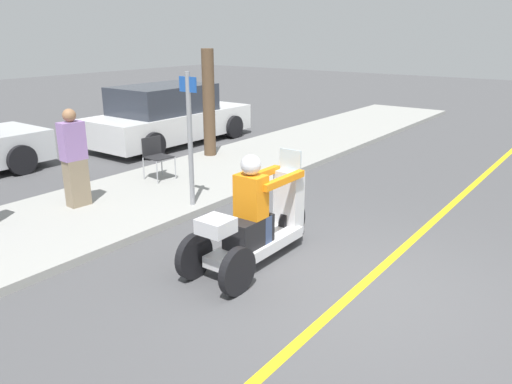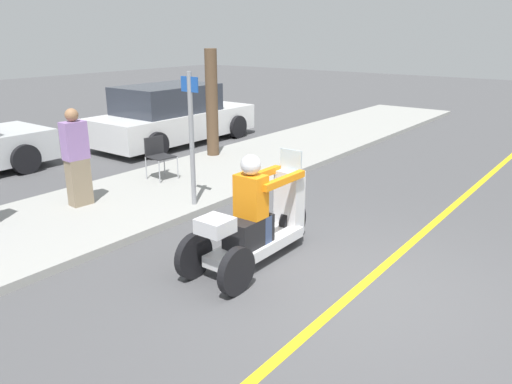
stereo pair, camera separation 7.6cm
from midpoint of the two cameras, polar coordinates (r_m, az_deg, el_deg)
ground_plane at (r=6.16m, az=11.32°, el=-10.74°), size 60.00×60.00×0.00m
lane_stripe at (r=6.04m, az=10.71°, el=-11.27°), size 24.00×0.12×0.01m
sidewalk_strip at (r=8.89m, az=-16.35°, el=-1.59°), size 28.00×2.80×0.12m
motorcycle_trike at (r=6.49m, az=-0.27°, el=-3.69°), size 2.26×0.78×1.48m
spectator_with_child at (r=8.73m, az=-20.29°, el=3.46°), size 0.40×0.26×1.63m
folding_chair_curbside at (r=10.04m, az=-11.62°, el=4.33°), size 0.51×0.51×0.82m
parked_car_lot_left at (r=13.77m, az=-10.12°, el=8.52°), size 4.67×2.11×1.57m
tree_trunk at (r=11.71m, az=-5.61°, el=10.06°), size 0.28×0.28×2.43m
street_sign at (r=8.22m, az=-7.83°, el=6.52°), size 0.08×0.36×2.20m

